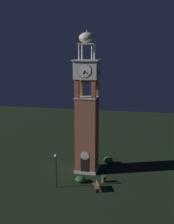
% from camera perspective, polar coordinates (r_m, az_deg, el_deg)
% --- Properties ---
extents(ground, '(80.00, 80.00, 0.00)m').
position_cam_1_polar(ground, '(38.73, 0.00, -11.69)').
color(ground, black).
extents(clock_tower, '(3.27, 3.27, 18.19)m').
position_cam_1_polar(clock_tower, '(36.37, -0.00, -0.79)').
color(clock_tower, '#93543D').
rests_on(clock_tower, ground).
extents(park_bench, '(1.02, 1.65, 0.95)m').
position_cam_1_polar(park_bench, '(33.52, 1.95, -14.73)').
color(park_bench, brown).
rests_on(park_bench, ground).
extents(lamp_post, '(0.36, 0.36, 4.11)m').
position_cam_1_polar(lamp_post, '(33.25, -6.31, -10.59)').
color(lamp_post, black).
rests_on(lamp_post, ground).
extents(trash_bin, '(0.52, 0.52, 0.80)m').
position_cam_1_polar(trash_bin, '(35.38, 3.38, -13.39)').
color(trash_bin, '#38513D').
rests_on(trash_bin, ground).
extents(shrub_near_entry, '(1.26, 1.26, 0.71)m').
position_cam_1_polar(shrub_near_entry, '(35.37, -1.36, -13.46)').
color(shrub_near_entry, '#28562D').
rests_on(shrub_near_entry, ground).
extents(shrub_left_of_tower, '(1.30, 1.30, 0.99)m').
position_cam_1_polar(shrub_left_of_tower, '(40.83, 4.31, -9.69)').
color(shrub_left_of_tower, '#28562D').
rests_on(shrub_left_of_tower, ground).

